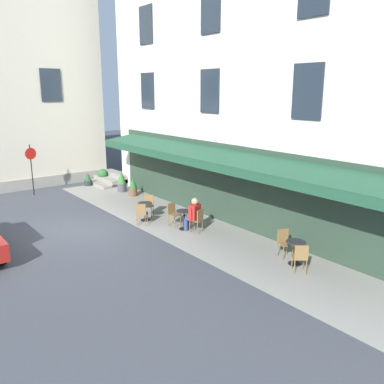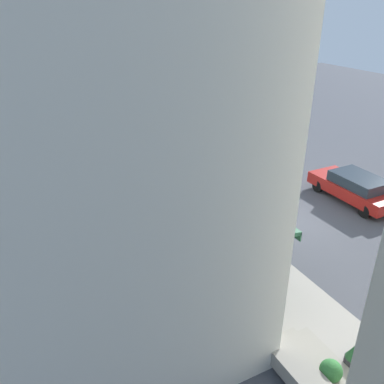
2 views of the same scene
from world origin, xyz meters
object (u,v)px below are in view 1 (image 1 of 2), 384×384
cafe_chair_wicker_by_window (149,203)px  potted_plant_entrance_right (133,187)px  cafe_chair_wicker_corner_left (173,212)px  cafe_chair_wicker_facing_street (284,241)px  cafe_table_far_end (295,249)px  potted_plant_by_steps (88,179)px  cafe_table_near_entrance (184,217)px  cafe_chair_wicker_kerbside (300,256)px  cafe_chair_wicker_corner_right (141,212)px  seated_companion_in_red (193,214)px  potted_plant_under_sign (122,181)px  cafe_chair_wicker_back_row (198,219)px  cafe_table_streetside (145,209)px  potted_plant_mid_terrace (103,175)px  no_parking_sign (31,161)px

cafe_chair_wicker_by_window → potted_plant_entrance_right: bearing=-19.1°
cafe_chair_wicker_corner_left → cafe_chair_wicker_facing_street: size_ratio=1.00×
cafe_chair_wicker_facing_street → cafe_table_far_end: bearing=161.9°
potted_plant_by_steps → cafe_table_near_entrance: bearing=179.0°
cafe_table_far_end → cafe_chair_wicker_facing_street: cafe_chair_wicker_facing_street is taller
cafe_chair_wicker_by_window → potted_plant_by_steps: 6.96m
cafe_table_near_entrance → cafe_chair_wicker_kerbside: bearing=-176.0°
cafe_chair_wicker_corner_right → seated_companion_in_red: size_ratio=0.69×
potted_plant_entrance_right → potted_plant_by_steps: bearing=13.3°
cafe_table_far_end → potted_plant_under_sign: bearing=-1.2°
cafe_chair_wicker_by_window → potted_plant_entrance_right: (3.37, -1.16, -0.08)m
cafe_chair_wicker_corner_right → potted_plant_under_sign: potted_plant_under_sign is taller
cafe_table_far_end → potted_plant_entrance_right: 10.39m
cafe_chair_wicker_corner_left → cafe_chair_wicker_by_window: bearing=2.6°
cafe_chair_wicker_back_row → cafe_table_far_end: 4.14m
cafe_chair_wicker_facing_street → cafe_chair_wicker_by_window: bearing=9.8°
potted_plant_by_steps → cafe_chair_wicker_by_window: bearing=177.4°
cafe_chair_wicker_corner_right → potted_plant_under_sign: bearing=-20.6°
cafe_table_streetside → cafe_table_near_entrance: bearing=-162.2°
cafe_chair_wicker_corner_right → potted_plant_mid_terrace: size_ratio=1.12×
cafe_chair_wicker_by_window → cafe_table_near_entrance: bearing=-176.3°
cafe_chair_wicker_back_row → no_parking_sign: no_parking_sign is taller
cafe_chair_wicker_corner_left → no_parking_sign: size_ratio=0.35×
cafe_chair_wicker_kerbside → cafe_chair_wicker_by_window: bearing=3.9°
seated_companion_in_red → potted_plant_by_steps: seated_companion_in_red is taller
cafe_chair_wicker_facing_street → potted_plant_mid_terrace: cafe_chair_wicker_facing_street is taller
cafe_chair_wicker_facing_street → seated_companion_in_red: 3.80m
cafe_chair_wicker_corner_right → potted_plant_entrance_right: 4.73m
cafe_chair_wicker_by_window → potted_plant_mid_terrace: bearing=-10.4°
cafe_table_far_end → potted_plant_entrance_right: size_ratio=0.78×
cafe_chair_wicker_kerbside → potted_plant_mid_terrace: (14.64, -0.80, -0.12)m
cafe_chair_wicker_back_row → no_parking_sign: size_ratio=0.35×
potted_plant_under_sign → no_parking_sign: bearing=61.7°
cafe_chair_wicker_kerbside → cafe_chair_wicker_facing_street: (1.09, -0.60, 0.00)m
cafe_chair_wicker_by_window → cafe_table_far_end: size_ratio=1.21×
potted_plant_by_steps → potted_plant_mid_terrace: size_ratio=0.91×
cafe_table_near_entrance → potted_plant_entrance_right: (5.69, -1.01, -0.02)m
seated_companion_in_red → potted_plant_entrance_right: bearing=-8.2°
potted_plant_under_sign → potted_plant_mid_terrace: 2.62m
cafe_chair_wicker_back_row → cafe_chair_wicker_by_window: (2.92, 0.36, 0.00)m
cafe_chair_wicker_corner_right → potted_plant_under_sign: size_ratio=0.79×
potted_plant_under_sign → potted_plant_mid_terrace: (2.61, -0.17, -0.14)m
cafe_chair_wicker_corner_right → cafe_chair_wicker_by_window: 1.26m
cafe_chair_wicker_back_row → cafe_chair_wicker_kerbside: same height
cafe_table_near_entrance → no_parking_sign: 9.51m
cafe_chair_wicker_facing_street → seated_companion_in_red: (3.70, 0.82, 0.16)m
cafe_table_far_end → seated_companion_in_red: 4.35m
potted_plant_entrance_right → potted_plant_under_sign: size_ratio=0.83×
cafe_table_streetside → seated_companion_in_red: (-2.27, -0.74, 0.22)m
cafe_table_streetside → seated_companion_in_red: bearing=-162.0°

